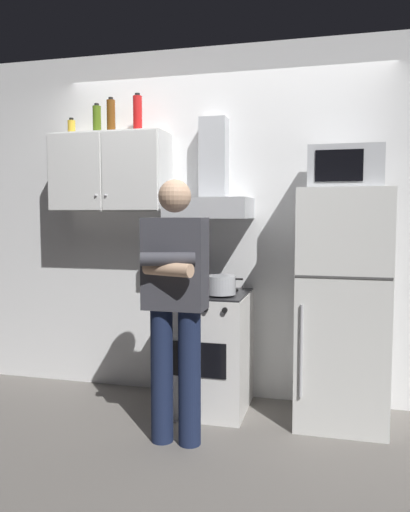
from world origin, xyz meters
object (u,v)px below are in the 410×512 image
refrigerator (342,307)px  bottle_olive_oil (97,120)px  range_hood (211,192)px  bottle_beer_brown (111,116)px  bottle_spice_jar (72,127)px  bottle_soda_red (138,114)px  upper_cabinet (111,173)px  stove_oven (207,350)px  cooking_pot (221,285)px  microwave (345,168)px  person_standing (175,301)px

refrigerator → bottle_olive_oil: size_ratio=6.87×
refrigerator → bottle_olive_oil: (-1.86, 0.13, 1.36)m
range_hood → bottle_beer_brown: size_ratio=2.83×
bottle_spice_jar → refrigerator: bearing=-3.0°
refrigerator → bottle_soda_red: (-1.53, 0.13, 1.39)m
upper_cabinet → stove_oven: bearing=-8.9°
range_hood → bottle_olive_oil: bearing=-180.0°
refrigerator → bottle_beer_brown: bottle_beer_brown is taller
bottle_olive_oil → upper_cabinet: bearing=-0.3°
bottle_soda_red → upper_cabinet: bearing=-177.9°
range_hood → bottle_olive_oil: bottle_olive_oil is taller
cooking_pot → bottle_olive_oil: 1.62m
refrigerator → bottle_soda_red: bottle_soda_red is taller
stove_oven → microwave: (0.95, 0.02, 1.31)m
upper_cabinet → microwave: size_ratio=1.88×
person_standing → cooking_pot: size_ratio=5.27×
stove_oven → bottle_beer_brown: bottle_beer_brown is taller
bottle_spice_jar → person_standing: bearing=-33.8°
range_hood → person_standing: range_hood is taller
upper_cabinet → bottle_olive_oil: bearing=179.7°
refrigerator → microwave: (-0.00, 0.02, 0.94)m
range_hood → stove_oven: bearing=-90.0°
refrigerator → bottle_spice_jar: 2.45m
microwave → bottle_olive_oil: (-1.86, 0.11, 0.42)m
stove_oven → bottle_spice_jar: 2.02m
refrigerator → cooking_pot: size_ratio=5.14×
upper_cabinet → person_standing: upper_cabinet is taller
microwave → cooking_pot: 1.15m
bottle_olive_oil → person_standing: bearing=-40.4°
stove_oven → person_standing: person_standing is taller
upper_cabinet → range_hood: range_hood is taller
range_hood → microwave: range_hood is taller
person_standing → bottle_soda_red: size_ratio=5.61×
person_standing → cooking_pot: person_standing is taller
stove_oven → upper_cabinet: bearing=171.1°
bottle_soda_red → cooking_pot: bearing=-19.7°
bottle_olive_oil → bottle_soda_red: size_ratio=0.80×
upper_cabinet → bottle_soda_red: bottle_soda_red is taller
cooking_pot → stove_oven: bearing=137.5°
refrigerator → microwave: bearing=90.9°
range_hood → refrigerator: range_hood is taller
refrigerator → microwave: size_ratio=3.33×
refrigerator → cooking_pot: 0.84m
stove_oven → bottle_spice_jar: size_ratio=6.71×
upper_cabinet → cooking_pot: bearing=-14.7°
refrigerator → bottle_spice_jar: bottle_spice_jar is taller
stove_oven → refrigerator: (0.95, 0.00, 0.37)m
upper_cabinet → bottle_olive_oil: (-0.11, 0.00, 0.41)m
person_standing → bottle_soda_red: bottle_soda_red is taller
range_hood → microwave: (0.95, -0.11, 0.14)m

